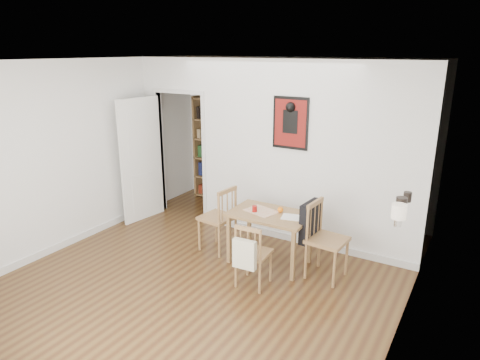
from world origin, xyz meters
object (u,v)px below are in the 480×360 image
Objects in this scene: chair_right at (326,239)px; fireplace at (399,261)px; dining_table at (270,219)px; chair_left at (217,218)px; ceramic_jar_a at (401,204)px; notebook at (292,217)px; red_glass at (255,209)px; chair_front at (253,254)px; mantel_lamp at (399,213)px; ceramic_jar_b at (407,197)px; bookshelf at (216,149)px; orange_fruit at (280,210)px.

fireplace is at bearing -21.77° from chair_right.
fireplace is (1.67, -0.34, 0.00)m from dining_table.
chair_right reaches higher than chair_left.
notebook is at bearing 167.07° from ceramic_jar_a.
chair_left is 0.67m from red_glass.
ceramic_jar_a is (1.62, -0.30, 0.61)m from dining_table.
chair_right reaches higher than chair_front.
mantel_lamp is (2.48, -0.72, 0.82)m from chair_left.
ceramic_jar_b reaches higher than red_glass.
mantel_lamp is 1.59× the size of ceramic_jar_a.
bookshelf is at bearing 138.56° from dining_table.
ceramic_jar_b reaches higher than dining_table.
chair_left is at bearing 146.87° from chair_front.
ceramic_jar_b is (1.82, 0.06, 0.47)m from red_glass.
notebook is 1.24× the size of mantel_lamp.
ceramic_jar_a reaches higher than orange_fruit.
notebook is at bearing -22.60° from orange_fruit.
ceramic_jar_a reaches higher than notebook.
ceramic_jar_a is (1.31, -0.30, 0.52)m from notebook.
mantel_lamp is (1.36, -0.75, 0.59)m from notebook.
ceramic_jar_b is at bearing 1.95° from red_glass.
ceramic_jar_a is at bearing -91.52° from ceramic_jar_b.
chair_left is 0.97× the size of chair_right.
chair_right is 0.51× the size of bookshelf.
chair_right is 1.20× the size of chair_front.
ceramic_jar_b is at bearing 88.48° from ceramic_jar_a.
red_glass is at bearing -174.78° from chair_right.
ceramic_jar_a is at bearing 97.29° from mantel_lamp.
bookshelf is 2.98m from notebook.
ceramic_jar_a reaches higher than chair_left.
dining_table is at bearing 156.12° from mantel_lamp.
red_glass is (0.61, -0.04, 0.27)m from chair_left.
bookshelf reaches higher than chair_front.
chair_right is at bearing 1.74° from chair_left.
notebook is at bearing 179.91° from ceramic_jar_b.
chair_right is (1.56, 0.05, 0.03)m from chair_left.
fireplace is 5.87× the size of mantel_lamp.
chair_left is 2.26m from bookshelf.
bookshelf is 14.23× the size of ceramic_jar_a.
ceramic_jar_b is at bearing -3.34° from orange_fruit.
chair_right is 0.77× the size of fireplace.
fireplace is 14.95× the size of red_glass.
orange_fruit is at bearing 152.11° from mantel_lamp.
ceramic_jar_a reaches higher than ceramic_jar_b.
chair_front is at bearing -168.66° from ceramic_jar_a.
fireplace is 16.58× the size of orange_fruit.
notebook is (0.31, 0.00, 0.09)m from dining_table.
chair_left reaches higher than notebook.
chair_right is at bearing 158.23° from fireplace.
chair_right is 3.66× the size of notebook.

